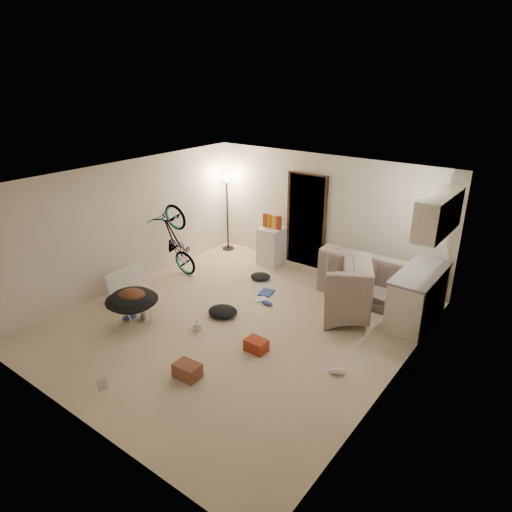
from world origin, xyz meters
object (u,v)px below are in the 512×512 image
Objects in this scene: bicycle at (177,256)px; tv_box at (126,283)px; sofa at (381,281)px; saucer_chair at (132,304)px; drink_case_a at (187,370)px; floor_lamp at (227,197)px; drink_case_b at (256,345)px; juicer at (197,326)px; kitchen_counter at (418,297)px; armchair at (369,298)px; mini_fridge at (271,246)px.

tv_box is at bearing -179.94° from bicycle.
sofa is 2.54× the size of saucer_chair.
tv_box is (-3.88, -2.94, -0.03)m from sofa.
drink_case_a is (2.68, -1.08, -0.19)m from tv_box.
floor_lamp is 4.60m from drink_case_b.
bicycle is at bearing 87.13° from tv_box.
drink_case_a is at bearing -15.93° from saucer_chair.
kitchen_counter is at bearing 42.40° from juicer.
drink_case_a is 1.26m from juicer.
drink_case_b is at bearing 126.87° from armchair.
drink_case_a is (2.68, -2.42, -0.32)m from bicycle.
drink_case_a is at bearing -70.03° from mini_fridge.
tv_box is 2.66× the size of drink_case_b.
floor_lamp reaches higher than drink_case_b.
kitchen_counter is 2.98m from drink_case_b.
juicer is at bearing 25.62° from saucer_chair.
juicer is (-0.77, 1.00, -0.02)m from drink_case_a.
armchair is 5.58× the size of juicer.
sofa is 6.70× the size of drink_case_b.
kitchen_counter is 0.83m from armchair.
mini_fridge is at bearing -3.53° from sofa.
mini_fridge is at bearing 123.01° from drink_case_b.
drink_case_b is 1.59× the size of juicer.
mini_fridge is 4.37m from drink_case_a.
kitchen_counter is 5.35m from tv_box.
mini_fridge reaches higher than saucer_chair.
floor_lamp reaches higher than kitchen_counter.
armchair is 3.42m from drink_case_a.
floor_lamp is at bearing 47.58° from armchair.
saucer_chair is 1.06m from tv_box.
saucer_chair is at bearing -162.71° from drink_case_b.
drink_case_a is (1.79, -0.51, -0.27)m from saucer_chair.
floor_lamp is at bearing -4.22° from sofa.
armchair reaches higher than drink_case_b.
sofa reaches higher than drink_case_a.
kitchen_counter reaches higher than drink_case_a.
sofa is 1.38× the size of bicycle.
armchair is 3.01m from juicer.
juicer is at bearing -57.91° from floor_lamp.
floor_lamp is 0.80× the size of sofa.
tv_box is 2.40× the size of drink_case_a.
floor_lamp is 1.11× the size of bicycle.
bicycle is 7.70× the size of juicer.
armchair is 2.24m from drink_case_b.
floor_lamp is at bearing 176.65° from mini_fridge.
drink_case_b is 1.16m from juicer.
bicycle is at bearing 158.80° from drink_case_b.
saucer_chair is at bearing 161.09° from drink_case_a.
saucer_chair is (-2.99, -3.51, 0.04)m from sofa.
juicer is (1.03, 0.49, -0.29)m from saucer_chair.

